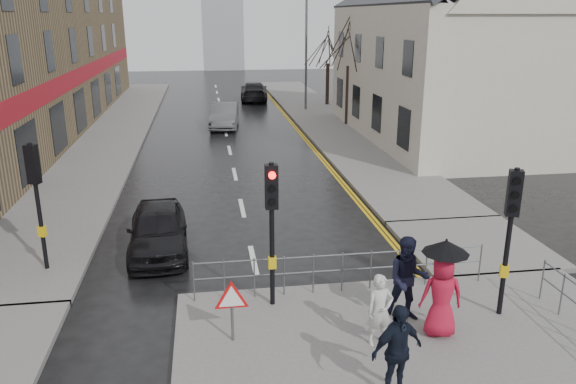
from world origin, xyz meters
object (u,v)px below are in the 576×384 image
object	(u,v)px
pedestrian_a	(380,310)
pedestrian_d	(397,351)
pedestrian_with_umbrella	(443,285)
car_parked	(158,229)
pedestrian_b	(408,279)
car_mid	(225,116)

from	to	relation	value
pedestrian_a	pedestrian_d	size ratio (longest dim) A/B	0.87
pedestrian_with_umbrella	pedestrian_d	bearing A→B (deg)	-131.66
pedestrian_with_umbrella	car_parked	distance (m)	8.34
car_parked	pedestrian_d	bearing A→B (deg)	-60.86
pedestrian_d	car_parked	distance (m)	8.68
pedestrian_b	car_mid	bearing A→B (deg)	107.62
car_parked	car_mid	xyz separation A→B (m)	(2.67, 18.60, 0.04)
pedestrian_a	car_mid	world-z (taller)	pedestrian_a
pedestrian_d	car_mid	size ratio (longest dim) A/B	0.40
pedestrian_d	car_mid	bearing A→B (deg)	76.25
pedestrian_a	pedestrian_with_umbrella	size ratio (longest dim) A/B	0.71
pedestrian_b	pedestrian_with_umbrella	size ratio (longest dim) A/B	0.90
pedestrian_d	pedestrian_b	bearing A→B (deg)	48.12
pedestrian_d	car_mid	world-z (taller)	pedestrian_d
pedestrian_b	car_mid	distance (m)	23.69
pedestrian_a	pedestrian_d	world-z (taller)	pedestrian_d
pedestrian_d	car_parked	world-z (taller)	pedestrian_d
pedestrian_with_umbrella	car_mid	xyz separation A→B (m)	(-3.48, 24.20, -0.55)
pedestrian_with_umbrella	pedestrian_a	bearing A→B (deg)	-173.29
pedestrian_with_umbrella	car_parked	bearing A→B (deg)	137.65
car_mid	pedestrian_d	bearing A→B (deg)	-79.42
pedestrian_d	pedestrian_a	bearing A→B (deg)	64.91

